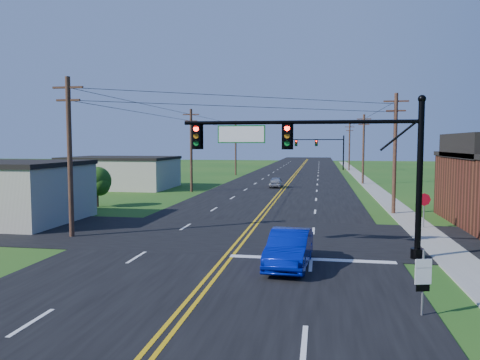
% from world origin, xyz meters
% --- Properties ---
extents(ground, '(260.00, 260.00, 0.00)m').
position_xyz_m(ground, '(0.00, 0.00, 0.00)').
color(ground, '#184C15').
rests_on(ground, ground).
extents(road_main, '(16.00, 220.00, 0.04)m').
position_xyz_m(road_main, '(0.00, 50.00, 0.02)').
color(road_main, black).
rests_on(road_main, ground).
extents(road_cross, '(70.00, 10.00, 0.04)m').
position_xyz_m(road_cross, '(0.00, 12.00, 0.02)').
color(road_cross, black).
rests_on(road_cross, ground).
extents(sidewalk, '(2.00, 160.00, 0.08)m').
position_xyz_m(sidewalk, '(10.50, 40.00, 0.04)').
color(sidewalk, gray).
rests_on(sidewalk, ground).
extents(signal_mast_main, '(11.30, 0.60, 7.48)m').
position_xyz_m(signal_mast_main, '(4.34, 8.00, 4.75)').
color(signal_mast_main, black).
rests_on(signal_mast_main, ground).
extents(signal_mast_far, '(10.98, 0.60, 7.48)m').
position_xyz_m(signal_mast_far, '(4.44, 80.00, 4.55)').
color(signal_mast_far, black).
rests_on(signal_mast_far, ground).
extents(cream_bldg_near, '(10.20, 8.20, 4.10)m').
position_xyz_m(cream_bldg_near, '(-17.00, 14.00, 2.06)').
color(cream_bldg_near, beige).
rests_on(cream_bldg_near, ground).
extents(cream_bldg_far, '(12.20, 9.20, 3.70)m').
position_xyz_m(cream_bldg_far, '(-19.00, 38.00, 1.86)').
color(cream_bldg_far, beige).
rests_on(cream_bldg_far, ground).
extents(utility_pole_left_a, '(1.80, 0.28, 9.00)m').
position_xyz_m(utility_pole_left_a, '(-9.50, 10.00, 4.72)').
color(utility_pole_left_a, '#3C231B').
rests_on(utility_pole_left_a, ground).
extents(utility_pole_left_b, '(1.80, 0.28, 9.00)m').
position_xyz_m(utility_pole_left_b, '(-9.50, 35.00, 4.72)').
color(utility_pole_left_b, '#3C231B').
rests_on(utility_pole_left_b, ground).
extents(utility_pole_left_c, '(1.80, 0.28, 9.00)m').
position_xyz_m(utility_pole_left_c, '(-9.50, 62.00, 4.72)').
color(utility_pole_left_c, '#3C231B').
rests_on(utility_pole_left_c, ground).
extents(utility_pole_right_a, '(1.80, 0.28, 9.00)m').
position_xyz_m(utility_pole_right_a, '(9.80, 22.00, 4.72)').
color(utility_pole_right_a, '#3C231B').
rests_on(utility_pole_right_a, ground).
extents(utility_pole_right_b, '(1.80, 0.28, 9.00)m').
position_xyz_m(utility_pole_right_b, '(9.80, 48.00, 4.72)').
color(utility_pole_right_b, '#3C231B').
rests_on(utility_pole_right_b, ground).
extents(utility_pole_right_c, '(1.80, 0.28, 9.00)m').
position_xyz_m(utility_pole_right_c, '(9.80, 78.00, 4.72)').
color(utility_pole_right_c, '#3C231B').
rests_on(utility_pole_right_c, ground).
extents(tree_right_back, '(3.00, 3.00, 4.10)m').
position_xyz_m(tree_right_back, '(16.00, 26.00, 2.60)').
color(tree_right_back, '#3C231B').
rests_on(tree_right_back, ground).
extents(tree_left, '(2.40, 2.40, 3.37)m').
position_xyz_m(tree_left, '(-14.00, 22.00, 2.16)').
color(tree_left, '#3C231B').
rests_on(tree_left, ground).
extents(blue_car, '(1.95, 4.81, 1.55)m').
position_xyz_m(blue_car, '(3.09, 5.62, 0.78)').
color(blue_car, '#061596').
rests_on(blue_car, ground).
extents(distant_car, '(1.67, 3.75, 1.25)m').
position_xyz_m(distant_car, '(-0.87, 41.39, 0.63)').
color(distant_car, '#B4B4B9').
rests_on(distant_car, ground).
extents(route_sign, '(0.51, 0.16, 2.09)m').
position_xyz_m(route_sign, '(7.50, 0.55, 1.22)').
color(route_sign, slate).
rests_on(route_sign, ground).
extents(stop_sign, '(0.79, 0.15, 2.23)m').
position_xyz_m(stop_sign, '(10.74, 16.09, 1.61)').
color(stop_sign, slate).
rests_on(stop_sign, ground).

